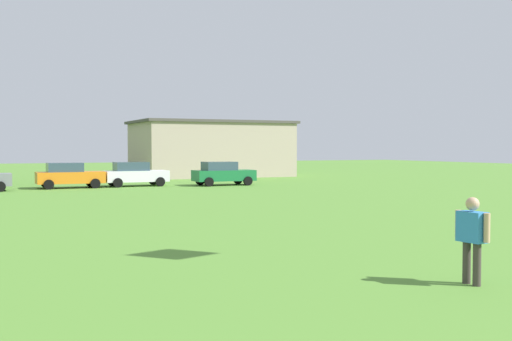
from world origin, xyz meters
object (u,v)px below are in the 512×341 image
adult_bystander (472,233)px  parked_car_white_3 (135,174)px  parked_car_green_4 (223,173)px  parked_car_orange_2 (69,175)px

adult_bystander → parked_car_white_3: bearing=-7.7°
parked_car_green_4 → adult_bystander: bearing=-102.9°
parked_car_orange_2 → parked_car_white_3: (4.43, 0.14, 0.00)m
adult_bystander → parked_car_white_3: size_ratio=0.40×
parked_car_white_3 → adult_bystander: bearing=-92.3°
parked_car_orange_2 → parked_car_white_3: same height
parked_car_white_3 → parked_car_green_4: size_ratio=1.00×
adult_bystander → parked_car_green_4: size_ratio=0.40×
adult_bystander → parked_car_orange_2: bearing=-0.1°
adult_bystander → parked_car_orange_2: 33.33m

